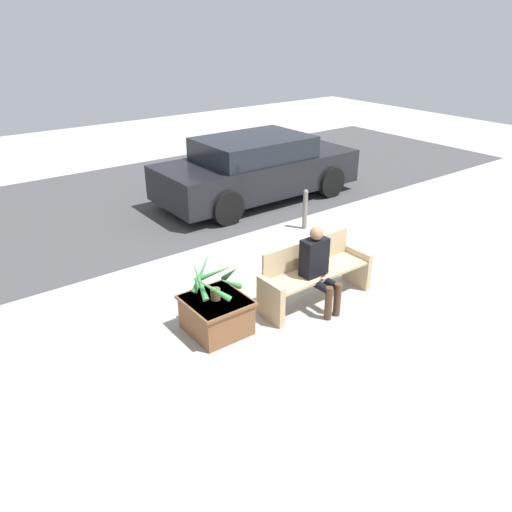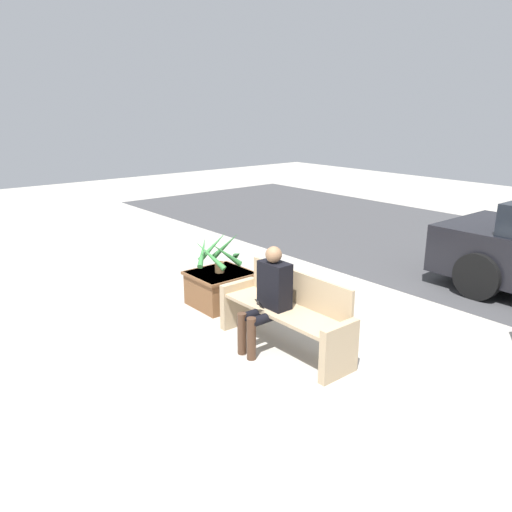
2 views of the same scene
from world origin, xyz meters
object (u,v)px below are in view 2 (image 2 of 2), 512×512
Objects in this scene: person_seated at (268,294)px; potted_plant at (219,253)px; planter_box at (220,287)px; bench at (287,312)px.

person_seated is 1.59× the size of potted_plant.
person_seated is 1.51× the size of planter_box.
person_seated reaches higher than potted_plant.
potted_plant is (-1.46, 0.36, 0.09)m from person_seated.
bench is 2.21× the size of planter_box.
planter_box is at bearing -27.37° from potted_plant.
potted_plant is at bearing 166.02° from person_seated.
bench is 2.33× the size of potted_plant.
bench is at bearing 58.39° from person_seated.
person_seated is (-0.11, -0.19, 0.24)m from bench.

